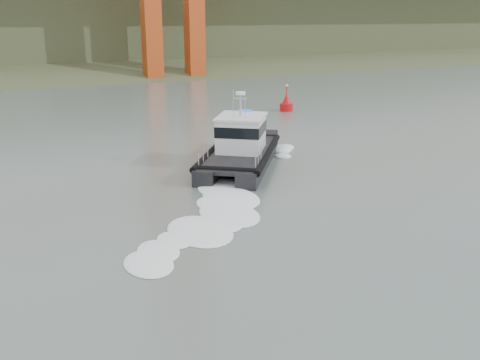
% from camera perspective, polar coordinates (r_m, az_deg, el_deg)
% --- Properties ---
extents(ground, '(400.00, 400.00, 0.00)m').
position_cam_1_polar(ground, '(23.69, 4.44, -10.51)').
color(ground, '#556561').
rests_on(ground, ground).
extents(headlands, '(500.00, 105.36, 27.12)m').
position_cam_1_polar(headlands, '(143.91, -22.74, 14.29)').
color(headlands, '#364427').
rests_on(headlands, ground).
extents(patrol_boat, '(10.61, 12.13, 5.78)m').
position_cam_1_polar(patrol_boat, '(40.63, 0.04, 3.58)').
color(patrol_boat, black).
rests_on(patrol_boat, ground).
extents(nav_buoy, '(1.61, 1.61, 3.35)m').
position_cam_1_polar(nav_buoy, '(64.94, 4.98, 8.13)').
color(nav_buoy, '#B30C0E').
rests_on(nav_buoy, ground).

